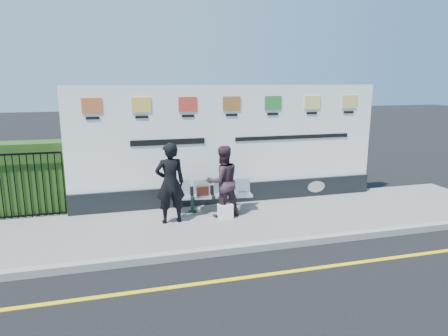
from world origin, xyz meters
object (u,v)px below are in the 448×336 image
bench (213,203)px  woman_right (223,181)px  billboard (230,153)px  woman_left (170,183)px

bench → woman_right: 0.76m
billboard → bench: 1.43m
bench → woman_left: (-1.08, -0.50, 0.70)m
bench → woman_right: bearing=-64.0°
bench → woman_right: woman_right is taller
woman_left → woman_right: bearing=179.2°
woman_right → woman_left: bearing=-5.8°
bench → woman_left: bearing=-148.2°
woman_right → bench: bearing=-81.5°
bench → billboard: bearing=53.6°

